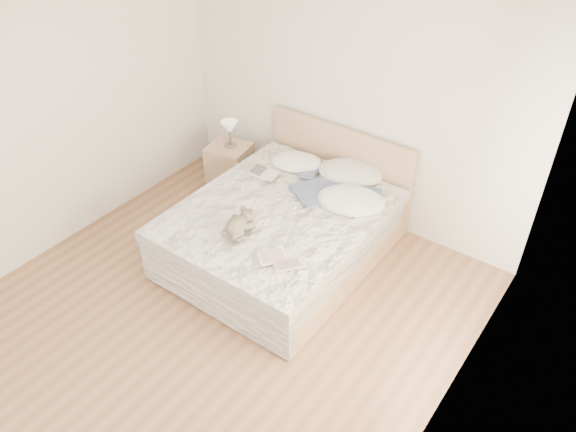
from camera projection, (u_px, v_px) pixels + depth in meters
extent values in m
cube|color=brown|center=(205.00, 324.00, 4.93)|extent=(4.00, 4.50, 0.00)
cube|color=white|center=(164.00, 13.00, 3.31)|extent=(4.00, 4.50, 0.00)
cube|color=white|center=(348.00, 94.00, 5.57)|extent=(4.00, 0.02, 2.70)
cube|color=white|center=(28.00, 124.00, 5.06)|extent=(0.02, 4.50, 2.70)
cube|color=white|center=(444.00, 319.00, 3.18)|extent=(0.02, 4.50, 2.70)
cube|color=white|center=(465.00, 276.00, 3.32)|extent=(0.02, 1.30, 1.10)
cube|color=tan|center=(283.00, 248.00, 5.62)|extent=(1.68, 2.08, 0.20)
cube|color=white|center=(282.00, 228.00, 5.47)|extent=(1.60, 2.00, 0.30)
cube|color=white|center=(279.00, 215.00, 5.32)|extent=(1.72, 2.05, 0.10)
cube|color=tan|center=(340.00, 169.00, 6.05)|extent=(1.70, 0.06, 1.00)
cube|color=tan|center=(230.00, 167.00, 6.49)|extent=(0.52, 0.48, 0.56)
cylinder|color=#4A4641|center=(231.00, 145.00, 6.32)|extent=(0.14, 0.14, 0.02)
cylinder|color=#423D37|center=(230.00, 137.00, 6.26)|extent=(0.03, 0.03, 0.19)
cone|color=white|center=(229.00, 127.00, 6.18)|extent=(0.24, 0.24, 0.14)
ellipsoid|color=white|center=(297.00, 162.00, 5.89)|extent=(0.64, 0.58, 0.16)
ellipsoid|color=silver|center=(350.00, 173.00, 5.73)|extent=(0.78, 0.66, 0.20)
ellipsoid|color=white|center=(351.00, 200.00, 5.34)|extent=(0.77, 0.65, 0.20)
cube|color=silver|center=(264.00, 174.00, 5.73)|extent=(0.34, 0.26, 0.02)
cube|color=beige|center=(280.00, 261.00, 4.65)|extent=(0.41, 0.39, 0.02)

